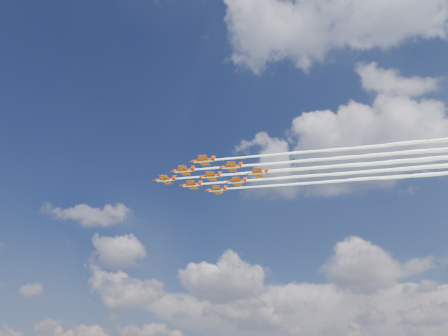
{
  "coord_description": "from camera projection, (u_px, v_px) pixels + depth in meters",
  "views": [
    {
      "loc": [
        85.95,
        -128.06,
        4.0
      ],
      "look_at": [
        12.55,
        -2.19,
        78.48
      ],
      "focal_mm": 35.0,
      "sensor_mm": 36.0,
      "label": 1
    }
  ],
  "objects": [
    {
      "name": "jet_row2_port",
      "position": [
        337.0,
        158.0,
        153.94
      ],
      "size": [
        111.44,
        44.03,
        2.37
      ],
      "rotation": [
        0.0,
        0.0,
        0.35
      ],
      "color": "#B7280A"
    },
    {
      "name": "jet_row3_starb",
      "position": [
        358.0,
        180.0,
        169.53
      ],
      "size": [
        111.44,
        44.03,
        2.37
      ],
      "rotation": [
        0.0,
        0.0,
        0.35
      ],
      "color": "#B7280A"
    },
    {
      "name": "jet_lead",
      "position": [
        311.0,
        168.0,
        160.99
      ],
      "size": [
        111.44,
        44.03,
        2.37
      ],
      "rotation": [
        0.0,
        0.0,
        0.35
      ],
      "color": "#B7280A"
    },
    {
      "name": "jet_row4_port",
      "position": [
        390.0,
        154.0,
        151.16
      ],
      "size": [
        111.44,
        44.03,
        2.37
      ],
      "rotation": [
        0.0,
        0.0,
        0.35
      ],
      "color": "#B7280A"
    },
    {
      "name": "jet_tail",
      "position": [
        414.0,
        160.0,
        155.43
      ],
      "size": [
        111.44,
        44.03,
        2.37
      ],
      "rotation": [
        0.0,
        0.0,
        0.35
      ],
      "color": "#B7280A"
    },
    {
      "name": "jet_row4_starb",
      "position": [
        385.0,
        170.0,
        162.48
      ],
      "size": [
        111.44,
        44.03,
        2.37
      ],
      "rotation": [
        0.0,
        0.0,
        0.35
      ],
      "color": "#B7280A"
    },
    {
      "name": "jet_row3_port",
      "position": [
        366.0,
        147.0,
        146.89
      ],
      "size": [
        111.44,
        44.03,
        2.37
      ],
      "rotation": [
        0.0,
        0.0,
        0.35
      ],
      "color": "#B7280A"
    },
    {
      "name": "jet_row2_starb",
      "position": [
        335.0,
        174.0,
        165.26
      ],
      "size": [
        111.44,
        44.03,
        2.37
      ],
      "rotation": [
        0.0,
        0.0,
        0.35
      ],
      "color": "#B7280A"
    },
    {
      "name": "jet_row3_centre",
      "position": [
        362.0,
        164.0,
        158.21
      ],
      "size": [
        111.44,
        44.03,
        2.37
      ],
      "rotation": [
        0.0,
        0.0,
        0.35
      ],
      "color": "#B7280A"
    }
  ]
}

